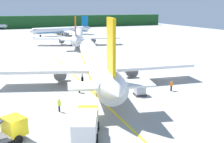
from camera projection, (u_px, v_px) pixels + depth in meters
ground at (4, 60)px, 68.07m from camera, size 240.00×320.00×0.20m
distant_treeline at (2, 23)px, 163.31m from camera, size 216.00×6.00×7.68m
airliner_foreground at (96, 63)px, 48.08m from camera, size 34.44×41.40×11.90m
airliner_mid_apron at (78, 36)px, 95.55m from camera, size 29.58×35.40×10.32m
airliner_far_taxiway at (62, 30)px, 125.97m from camera, size 30.90×25.66×8.85m
service_truck_baggage at (86, 125)px, 27.08m from camera, size 4.39×6.74×2.75m
service_truck_catering at (5, 132)px, 26.28m from camera, size 6.40×4.67×2.61m
cargo_container_near at (140, 90)px, 40.67m from camera, size 1.84×1.84×1.95m
crew_marshaller at (79, 87)px, 41.92m from camera, size 0.55×0.43×1.70m
crew_loader_left at (59, 104)px, 34.26m from camera, size 0.39×0.58×1.73m
crew_loader_right at (171, 85)px, 42.85m from camera, size 0.62×0.31×1.67m
apron_guide_line at (89, 89)px, 43.86m from camera, size 0.30×60.00×0.01m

